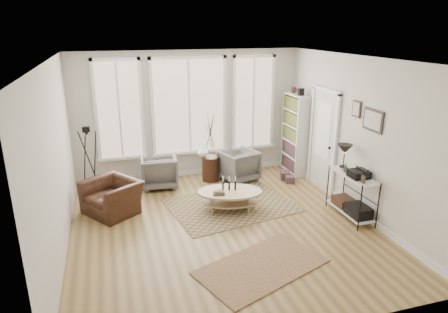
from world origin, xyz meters
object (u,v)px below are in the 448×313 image
object	(u,v)px
accent_chair	(112,197)
side_table	(210,148)
bookcase	(295,134)
armchair_left	(159,171)
low_shelf	(352,191)
coffee_table	(230,195)
armchair_right	(238,165)

from	to	relation	value
accent_chair	side_table	bearing A→B (deg)	80.92
bookcase	armchair_left	distance (m)	3.31
low_shelf	armchair_left	size ratio (longest dim) A/B	1.67
low_shelf	accent_chair	size ratio (longest dim) A/B	1.34
coffee_table	armchair_left	xyz separation A→B (m)	(-1.14, 1.57, 0.05)
coffee_table	accent_chair	world-z (taller)	accent_chair
armchair_left	accent_chair	bearing A→B (deg)	49.31
coffee_table	armchair_right	size ratio (longest dim) A/B	1.77
low_shelf	bookcase	bearing A→B (deg)	88.72
side_table	low_shelf	bearing A→B (deg)	-51.11
coffee_table	accent_chair	distance (m)	2.23
low_shelf	armchair_right	size ratio (longest dim) A/B	1.67
armchair_left	side_table	world-z (taller)	side_table
low_shelf	side_table	world-z (taller)	side_table
low_shelf	accent_chair	xyz separation A→B (m)	(-4.23, 1.43, -0.19)
coffee_table	armchair_left	bearing A→B (deg)	125.94
side_table	armchair_right	bearing A→B (deg)	-14.13
low_shelf	coffee_table	world-z (taller)	low_shelf
low_shelf	armchair_left	xyz separation A→B (m)	(-3.20, 2.47, -0.16)
coffee_table	accent_chair	bearing A→B (deg)	166.43
low_shelf	coffee_table	distance (m)	2.26
low_shelf	armchair_left	world-z (taller)	low_shelf
coffee_table	armchair_right	world-z (taller)	armchair_right
armchair_left	armchair_right	xyz separation A→B (m)	(1.80, -0.11, 0.00)
low_shelf	side_table	size ratio (longest dim) A/B	0.82
armchair_left	side_table	bearing A→B (deg)	-174.10
armchair_right	accent_chair	xyz separation A→B (m)	(-2.82, -0.93, -0.04)
side_table	accent_chair	size ratio (longest dim) A/B	1.63
bookcase	armchair_right	size ratio (longest dim) A/B	2.63
armchair_right	accent_chair	distance (m)	2.97
armchair_left	low_shelf	bearing A→B (deg)	146.18
armchair_right	bookcase	bearing A→B (deg)	168.82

